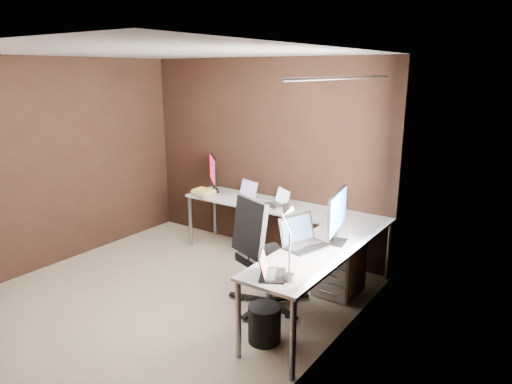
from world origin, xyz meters
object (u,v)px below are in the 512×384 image
at_px(drawer_pedestal, 339,266).
at_px(laptop_white, 245,194).
at_px(desk_lamp, 287,232).
at_px(wastebasket, 264,324).
at_px(laptop_black_small, 269,271).
at_px(monitor_right, 337,214).
at_px(laptop_black_big, 302,239).
at_px(office_chair, 266,275).
at_px(laptop_silver, 279,202).
at_px(monitor_left, 213,172).
at_px(book_stack, 204,193).

height_order(drawer_pedestal, laptop_white, laptop_white).
bearing_deg(laptop_white, desk_lamp, -28.14).
distance_m(desk_lamp, wastebasket, 0.98).
relative_size(drawer_pedestal, laptop_black_small, 1.73).
bearing_deg(monitor_right, laptop_black_big, 125.66).
relative_size(laptop_black_small, office_chair, 0.30).
bearing_deg(drawer_pedestal, wastebasket, -96.55).
relative_size(laptop_white, laptop_silver, 0.97).
bearing_deg(monitor_right, laptop_silver, 45.60).
distance_m(monitor_right, office_chair, 0.96).
bearing_deg(laptop_black_big, drawer_pedestal, 7.44).
relative_size(monitor_left, laptop_black_small, 1.40).
distance_m(monitor_right, wastebasket, 1.22).
distance_m(laptop_silver, laptop_black_small, 1.97).
bearing_deg(desk_lamp, drawer_pedestal, 118.27).
bearing_deg(laptop_black_small, laptop_black_big, -19.26).
bearing_deg(laptop_black_big, monitor_left, 78.11).
relative_size(laptop_white, laptop_black_small, 1.11).
xyz_separation_m(monitor_left, monitor_right, (2.21, -0.82, 0.02)).
relative_size(laptop_silver, laptop_black_small, 1.14).
height_order(laptop_black_small, desk_lamp, desk_lamp).
distance_m(laptop_white, laptop_silver, 0.55).
distance_m(drawer_pedestal, desk_lamp, 1.55).
xyz_separation_m(laptop_black_small, office_chair, (-0.48, 0.68, -0.43)).
bearing_deg(office_chair, laptop_black_big, 28.44).
relative_size(laptop_black_small, book_stack, 1.10).
distance_m(monitor_right, laptop_black_small, 1.02).
height_order(laptop_silver, laptop_black_big, laptop_black_big).
bearing_deg(laptop_black_small, office_chair, 7.52).
height_order(monitor_left, office_chair, monitor_left).
height_order(laptop_white, office_chair, office_chair).
bearing_deg(laptop_black_small, book_stack, 25.14).
relative_size(monitor_right, office_chair, 0.53).
bearing_deg(monitor_right, drawer_pedestal, 6.67).
relative_size(monitor_right, laptop_black_small, 1.77).
bearing_deg(wastebasket, laptop_silver, 118.07).
height_order(drawer_pedestal, monitor_right, monitor_right).
bearing_deg(laptop_black_big, laptop_black_small, -155.04).
height_order(laptop_black_big, office_chair, office_chair).
bearing_deg(laptop_black_small, laptop_white, 13.03).
bearing_deg(wastebasket, monitor_right, 71.78).
bearing_deg(laptop_black_big, laptop_white, 70.35).
height_order(drawer_pedestal, book_stack, book_stack).
xyz_separation_m(drawer_pedestal, laptop_black_small, (0.00, -1.40, 0.47)).
height_order(monitor_left, laptop_silver, monitor_left).
distance_m(laptop_white, laptop_black_small, 2.33).
height_order(book_stack, wastebasket, book_stack).
height_order(office_chair, wastebasket, office_chair).
relative_size(laptop_white, wastebasket, 1.14).
distance_m(drawer_pedestal, laptop_black_big, 0.83).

